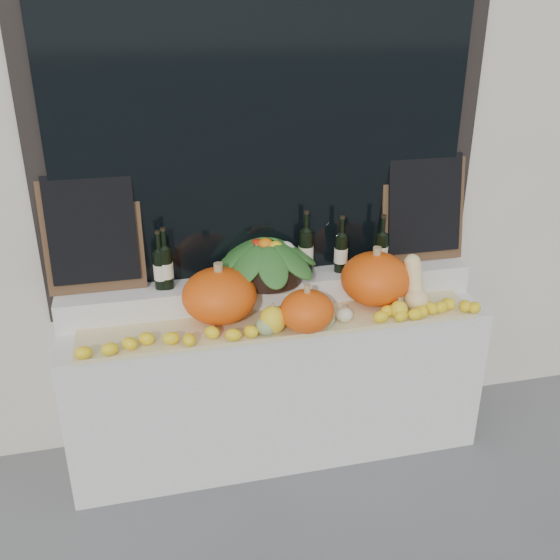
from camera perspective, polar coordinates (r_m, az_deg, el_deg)
The scene contains 18 objects.
storefront_facade at distance 3.73m, azimuth -3.05°, elevation 21.16°, with size 7.00×0.94×4.50m.
display_sill at distance 3.62m, azimuth -0.28°, elevation -9.38°, with size 2.30×0.55×0.88m, color silver.
rear_tier at distance 3.49m, azimuth -0.86°, elevation -0.92°, with size 2.30×0.25×0.16m, color silver.
straw_bedding at distance 3.28m, azimuth 0.20°, elevation -3.97°, with size 2.10×0.32×0.03m, color tan.
pumpkin_left at distance 3.24m, azimuth -5.55°, elevation -1.42°, with size 0.39×0.39×0.28m, color #EF540C.
pumpkin_right at distance 3.45m, azimuth 8.70°, elevation 0.12°, with size 0.38×0.38×0.29m, color #EF540C.
pumpkin_center at distance 3.14m, azimuth 2.48°, elevation -2.86°, with size 0.28×0.28×0.22m, color #EF540C.
butternut_squash at distance 3.45m, azimuth 12.24°, elevation -0.54°, with size 0.14×0.20×0.29m.
decorative_gourds at distance 3.18m, azimuth 2.30°, elevation -3.61°, with size 0.82×0.15×0.17m.
lemon_heap at distance 3.17m, azimuth 0.67°, elevation -4.18°, with size 2.20×0.16×0.06m, color yellow, non-canonical shape.
produce_bowl at distance 3.39m, azimuth -1.32°, elevation 1.97°, with size 0.61×0.61×0.25m.
wine_bottle_far_left at distance 3.34m, azimuth -10.85°, elevation 1.01°, with size 0.08×0.08×0.32m.
wine_bottle_near_left at distance 3.34m, azimuth -10.38°, elevation 1.15°, with size 0.08×0.08×0.34m.
wine_bottle_tall at distance 3.48m, azimuth 2.39°, elevation 2.68°, with size 0.08×0.08×0.36m.
wine_bottle_near_right at distance 3.51m, azimuth 5.59°, elevation 2.51°, with size 0.08×0.08×0.33m.
wine_bottle_far_right at distance 3.58m, azimuth 9.24°, elevation 2.67°, with size 0.08×0.08×0.32m.
chalkboard_left at distance 3.34m, azimuth -16.79°, elevation 4.26°, with size 0.50×0.12×0.62m.
chalkboard_right at distance 3.70m, azimuth 13.03°, elevation 6.57°, with size 0.50×0.12×0.62m.
Camera 1 is at (-0.68, -1.41, 2.44)m, focal length 40.00 mm.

